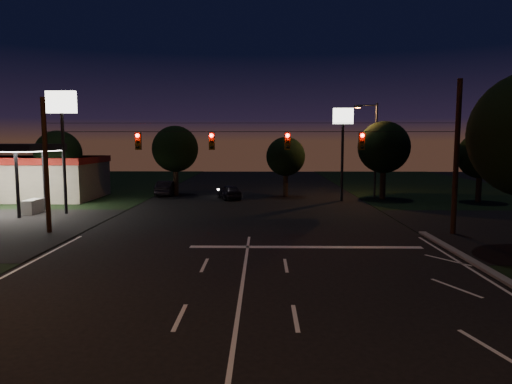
{
  "coord_description": "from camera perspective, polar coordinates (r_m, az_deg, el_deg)",
  "views": [
    {
      "loc": [
        0.79,
        -11.63,
        5.47
      ],
      "look_at": [
        0.45,
        10.34,
        3.0
      ],
      "focal_mm": 32.0,
      "sensor_mm": 36.0,
      "label": 1
    }
  ],
  "objects": [
    {
      "name": "ground",
      "position": [
        12.87,
        -2.86,
        -18.73
      ],
      "size": [
        140.0,
        140.0,
        0.0
      ],
      "primitive_type": "plane",
      "color": "black",
      "rests_on": "ground"
    },
    {
      "name": "stop_bar",
      "position": [
        23.87,
        6.22,
        -6.86
      ],
      "size": [
        12.0,
        0.5,
        0.01
      ],
      "primitive_type": "cube",
      "color": "silver",
      "rests_on": "ground"
    },
    {
      "name": "utility_pole_right",
      "position": [
        29.41,
        23.37,
        -4.84
      ],
      "size": [
        0.3,
        0.3,
        9.0
      ],
      "primitive_type": "cylinder",
      "color": "black",
      "rests_on": "ground"
    },
    {
      "name": "utility_pole_left",
      "position": [
        30.04,
        -24.41,
        -4.66
      ],
      "size": [
        0.28,
        0.28,
        8.0
      ],
      "primitive_type": "cylinder",
      "color": "black",
      "rests_on": "ground"
    },
    {
      "name": "signal_span",
      "position": [
        26.61,
        -0.82,
        6.48
      ],
      "size": [
        24.0,
        0.4,
        1.56
      ],
      "color": "black",
      "rests_on": "ground"
    },
    {
      "name": "gas_station",
      "position": [
        47.83,
        -27.4,
        1.99
      ],
      "size": [
        14.2,
        16.1,
        5.25
      ],
      "color": "gray",
      "rests_on": "ground"
    },
    {
      "name": "pole_sign_left_near",
      "position": [
        36.77,
        -23.08,
        8.25
      ],
      "size": [
        2.2,
        0.3,
        9.1
      ],
      "color": "black",
      "rests_on": "ground"
    },
    {
      "name": "pole_sign_right",
      "position": [
        42.26,
        10.8,
        7.34
      ],
      "size": [
        1.8,
        0.3,
        8.4
      ],
      "color": "black",
      "rests_on": "ground"
    },
    {
      "name": "street_light_right_far",
      "position": [
        44.87,
        14.43,
        5.91
      ],
      "size": [
        2.2,
        0.35,
        9.0
      ],
      "color": "black",
      "rests_on": "ground"
    },
    {
      "name": "tree_far_a",
      "position": [
        45.79,
        -23.39,
        4.36
      ],
      "size": [
        4.2,
        4.2,
        6.42
      ],
      "color": "black",
      "rests_on": "ground"
    },
    {
      "name": "tree_far_b",
      "position": [
        46.6,
        -10.0,
        5.25
      ],
      "size": [
        4.6,
        4.6,
        6.98
      ],
      "color": "black",
      "rests_on": "ground"
    },
    {
      "name": "tree_far_c",
      "position": [
        44.82,
        3.75,
        4.39
      ],
      "size": [
        3.8,
        3.8,
        5.86
      ],
      "color": "black",
      "rests_on": "ground"
    },
    {
      "name": "tree_far_d",
      "position": [
        44.22,
        15.67,
        5.33
      ],
      "size": [
        4.8,
        4.8,
        7.3
      ],
      "color": "black",
      "rests_on": "ground"
    },
    {
      "name": "tree_far_e",
      "position": [
        45.07,
        26.21,
        4.03
      ],
      "size": [
        4.0,
        4.0,
        6.18
      ],
      "color": "black",
      "rests_on": "ground"
    },
    {
      "name": "car_oncoming_a",
      "position": [
        43.16,
        -3.35,
        0.02
      ],
      "size": [
        2.79,
        4.29,
        1.36
      ],
      "primitive_type": "imported",
      "rotation": [
        0.0,
        0.0,
        3.46
      ],
      "color": "black",
      "rests_on": "ground"
    },
    {
      "name": "car_oncoming_b",
      "position": [
        47.1,
        -11.12,
        0.5
      ],
      "size": [
        1.57,
        4.41,
        1.45
      ],
      "primitive_type": "imported",
      "rotation": [
        0.0,
        0.0,
        3.13
      ],
      "color": "black",
      "rests_on": "ground"
    }
  ]
}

